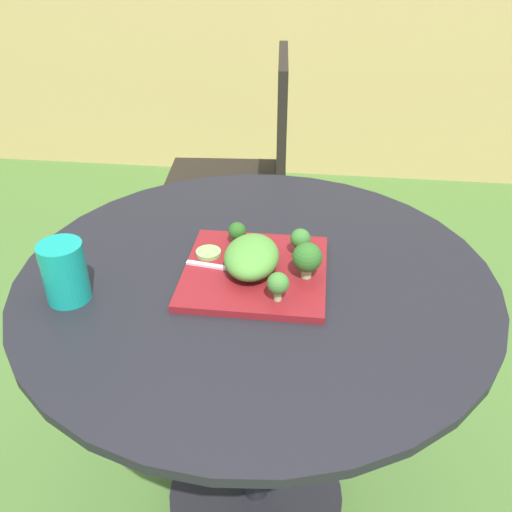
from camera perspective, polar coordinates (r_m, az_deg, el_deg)
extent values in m
plane|color=#4C7533|center=(1.58, -0.03, -23.65)|extent=(12.00, 12.00, 0.00)
cube|color=tan|center=(3.05, 5.11, 21.02)|extent=(8.00, 0.08, 1.42)
cylinder|color=black|center=(1.07, -0.04, -2.09)|extent=(0.91, 0.91, 0.02)
cylinder|color=black|center=(1.29, -0.03, -14.52)|extent=(0.06, 0.06, 0.66)
cylinder|color=black|center=(1.57, -0.03, -23.25)|extent=(0.44, 0.44, 0.04)
cube|color=black|center=(2.06, -3.14, 7.18)|extent=(0.47, 0.47, 0.03)
cube|color=black|center=(1.96, 2.65, 13.43)|extent=(0.06, 0.42, 0.45)
cylinder|color=black|center=(2.34, -6.99, 4.29)|extent=(0.02, 0.02, 0.43)
cylinder|color=black|center=(2.03, -8.47, -0.53)|extent=(0.02, 0.02, 0.43)
cylinder|color=black|center=(2.31, 1.89, 4.14)|extent=(0.02, 0.02, 0.43)
cylinder|color=black|center=(2.00, 1.73, -0.78)|extent=(0.02, 0.02, 0.43)
cube|color=maroon|center=(1.05, 0.04, -1.63)|extent=(0.27, 0.27, 0.01)
cylinder|color=#149989|center=(1.02, -18.97, -1.56)|extent=(0.08, 0.08, 0.11)
cylinder|color=#118275|center=(1.03, -18.80, -2.33)|extent=(0.07, 0.07, 0.08)
cube|color=silver|center=(1.06, -4.30, -1.05)|extent=(0.11, 0.03, 0.00)
cube|color=silver|center=(1.04, -0.27, -1.69)|extent=(0.05, 0.03, 0.00)
ellipsoid|color=#519338|center=(1.03, -0.45, -0.07)|extent=(0.10, 0.14, 0.06)
cylinder|color=#99B770|center=(1.09, 4.50, 0.60)|extent=(0.01, 0.01, 0.02)
sphere|color=#38752D|center=(1.08, 4.56, 1.78)|extent=(0.04, 0.04, 0.04)
cylinder|color=#99B770|center=(1.03, 5.16, -1.67)|extent=(0.02, 0.02, 0.02)
sphere|color=#2D6623|center=(1.01, 5.25, -0.14)|extent=(0.05, 0.05, 0.05)
cylinder|color=#99B770|center=(0.97, 2.23, -4.04)|extent=(0.01, 0.01, 0.02)
sphere|color=#427F33|center=(0.95, 2.26, -2.80)|extent=(0.04, 0.04, 0.04)
cylinder|color=#99B770|center=(1.13, -1.92, 1.61)|extent=(0.01, 0.01, 0.01)
sphere|color=#285B1E|center=(1.12, -1.94, 2.56)|extent=(0.04, 0.04, 0.04)
cylinder|color=#8EB766|center=(1.09, -4.88, 0.34)|extent=(0.05, 0.05, 0.01)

